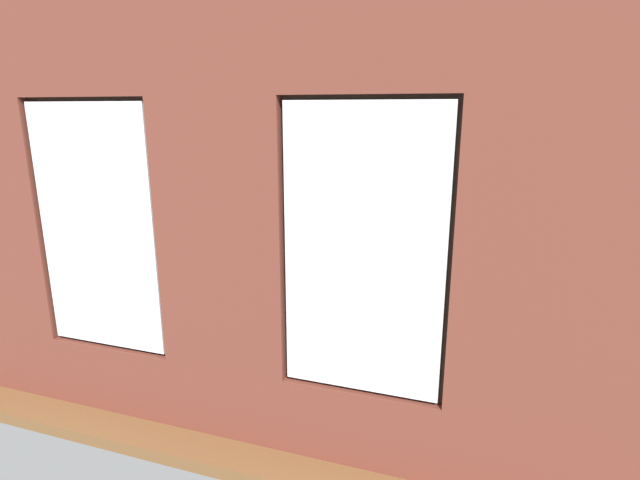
% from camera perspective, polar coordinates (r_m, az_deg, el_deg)
% --- Properties ---
extents(ground_plane, '(6.95, 5.83, 0.10)m').
position_cam_1_polar(ground_plane, '(6.24, 1.10, -8.43)').
color(ground_plane, brown).
extents(brick_wall_with_windows, '(6.35, 0.30, 3.58)m').
position_cam_1_polar(brick_wall_with_windows, '(3.46, -11.55, 4.42)').
color(brick_wall_with_windows, brown).
rests_on(brick_wall_with_windows, ground_plane).
extents(white_wall_right, '(0.10, 4.83, 3.58)m').
position_cam_1_polar(white_wall_right, '(7.19, -24.12, 8.56)').
color(white_wall_right, silver).
rests_on(white_wall_right, ground_plane).
extents(couch_by_window, '(2.00, 0.87, 0.80)m').
position_cam_1_polar(couch_by_window, '(4.55, -8.18, -12.56)').
color(couch_by_window, black).
rests_on(couch_by_window, ground_plane).
extents(couch_left, '(1.02, 1.83, 0.80)m').
position_cam_1_polar(couch_left, '(5.24, 25.63, -10.16)').
color(couch_left, black).
rests_on(couch_left, ground_plane).
extents(coffee_table, '(1.41, 0.77, 0.42)m').
position_cam_1_polar(coffee_table, '(6.18, 1.72, -4.50)').
color(coffee_table, tan).
rests_on(coffee_table, ground_plane).
extents(cup_ceramic, '(0.08, 0.08, 0.09)m').
position_cam_1_polar(cup_ceramic, '(6.15, 1.72, -3.65)').
color(cup_ceramic, silver).
rests_on(cup_ceramic, coffee_table).
extents(candle_jar, '(0.08, 0.08, 0.10)m').
position_cam_1_polar(candle_jar, '(6.17, -2.37, -3.51)').
color(candle_jar, '#B7333D').
rests_on(candle_jar, coffee_table).
extents(table_plant_small, '(0.17, 0.17, 0.27)m').
position_cam_1_polar(table_plant_small, '(6.15, 5.57, -2.76)').
color(table_plant_small, '#9E5638').
rests_on(table_plant_small, coffee_table).
extents(remote_black, '(0.16, 0.14, 0.02)m').
position_cam_1_polar(remote_black, '(6.03, 2.37, -4.39)').
color(remote_black, black).
rests_on(remote_black, coffee_table).
extents(media_console, '(1.04, 0.42, 0.46)m').
position_cam_1_polar(media_console, '(7.62, -19.00, -2.69)').
color(media_console, black).
rests_on(media_console, ground_plane).
extents(tv_flatscreen, '(1.22, 0.20, 0.81)m').
position_cam_1_polar(tv_flatscreen, '(7.47, -19.39, 1.98)').
color(tv_flatscreen, black).
rests_on(tv_flatscreen, media_console).
extents(papasan_chair, '(1.07, 1.07, 0.68)m').
position_cam_1_polar(papasan_chair, '(7.83, 3.84, 0.14)').
color(papasan_chair, olive).
rests_on(papasan_chair, ground_plane).
extents(potted_plant_beside_window_right, '(0.84, 0.91, 1.09)m').
position_cam_1_polar(potted_plant_beside_window_right, '(5.19, -24.17, -6.65)').
color(potted_plant_beside_window_right, '#9E5638').
rests_on(potted_plant_beside_window_right, ground_plane).
extents(potted_plant_foreground_right, '(0.89, 0.84, 1.31)m').
position_cam_1_polar(potted_plant_foreground_right, '(8.70, -11.12, 1.72)').
color(potted_plant_foreground_right, '#47423D').
rests_on(potted_plant_foreground_right, ground_plane).
extents(potted_plant_near_tv, '(0.56, 0.56, 1.02)m').
position_cam_1_polar(potted_plant_near_tv, '(6.45, -20.60, -1.92)').
color(potted_plant_near_tv, gray).
rests_on(potted_plant_near_tv, ground_plane).
extents(potted_plant_between_couches, '(0.56, 0.56, 0.86)m').
position_cam_1_polar(potted_plant_between_couches, '(4.10, 10.91, -12.23)').
color(potted_plant_between_couches, beige).
rests_on(potted_plant_between_couches, ground_plane).
extents(potted_plant_corner_far_left, '(0.61, 0.61, 1.01)m').
position_cam_1_polar(potted_plant_corner_far_left, '(4.02, 30.30, -13.64)').
color(potted_plant_corner_far_left, gray).
rests_on(potted_plant_corner_far_left, ground_plane).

